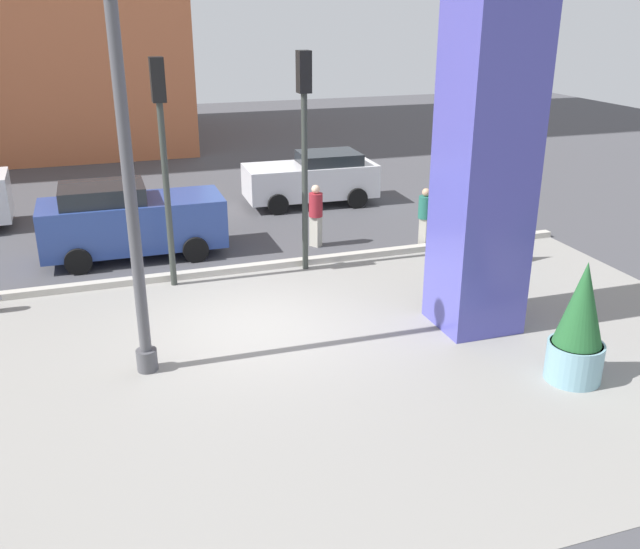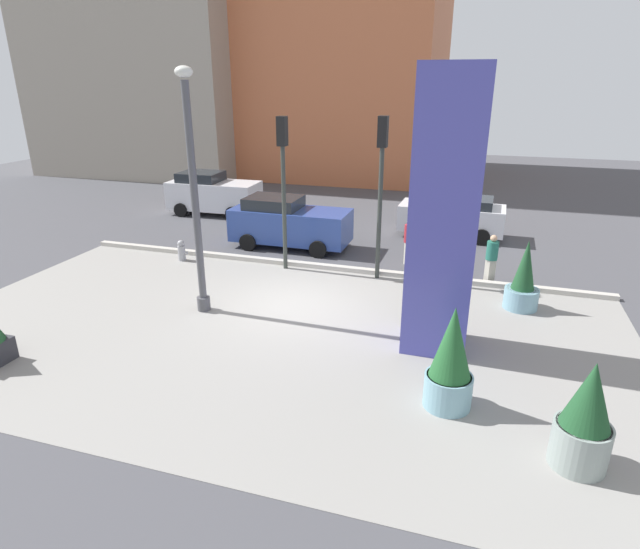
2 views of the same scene
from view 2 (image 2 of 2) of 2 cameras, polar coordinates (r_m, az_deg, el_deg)
ground_plane at (r=18.46m, az=1.25°, el=1.53°), size 60.00×60.00×0.00m
plaza_pavement at (r=13.25m, az=-6.01°, el=-6.68°), size 18.00×10.00×0.02m
curb_strip at (r=17.63m, az=0.46°, el=0.87°), size 18.00×0.24×0.16m
lamp_post at (r=13.94m, az=-13.58°, el=7.85°), size 0.44×0.44×6.37m
art_pillar_blue at (r=11.93m, az=13.57°, el=6.24°), size 1.47×1.47×6.41m
potted_plant_near_left at (r=15.43m, az=21.43°, el=-0.75°), size 0.94×0.94×1.99m
potted_plant_mid_plaza at (r=10.39m, az=14.15°, el=-9.29°), size 0.94×0.94×2.14m
potted_plant_near_right at (r=9.73m, az=27.11°, el=-14.05°), size 0.93×0.93×1.96m
fire_hydrant at (r=19.01m, az=-14.97°, el=2.56°), size 0.36×0.26×0.75m
traffic_light_corner at (r=16.91m, az=-4.06°, el=11.35°), size 0.28×0.42×4.99m
traffic_light_far_side at (r=16.09m, az=6.74°, el=10.93°), size 0.28×0.42×5.06m
car_intersection at (r=19.78m, az=-3.46°, el=5.71°), size 4.47×2.05×1.90m
car_curb_west at (r=21.82m, az=14.42°, el=6.21°), size 4.17×2.05×1.64m
car_passing_lane at (r=25.29m, az=-11.69°, el=8.72°), size 4.26×2.13×1.97m
pedestrian_crossing at (r=17.05m, az=18.33°, el=1.87°), size 0.51×0.51×1.57m
pedestrian_by_curb at (r=18.02m, az=9.76°, el=3.82°), size 0.50×0.50×1.66m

